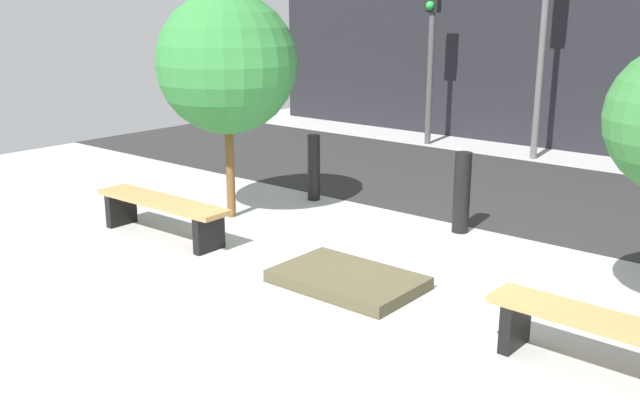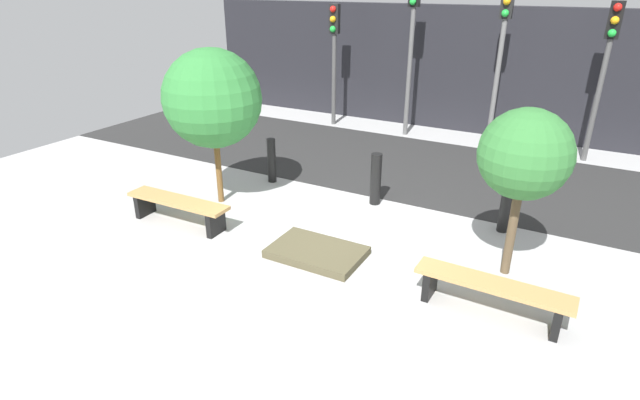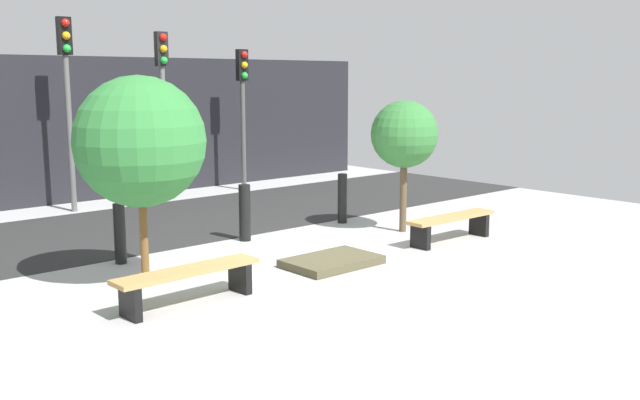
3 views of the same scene
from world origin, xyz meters
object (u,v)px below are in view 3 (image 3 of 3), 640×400
(tree_behind_right_bench, at_px, (404,135))
(bench_left, at_px, (188,278))
(traffic_light_east, at_px, (243,94))
(bollard_far_left, at_px, (120,234))
(tree_behind_left_bench, at_px, (140,142))
(bollard_left, at_px, (245,213))
(planter_bed, at_px, (332,262))
(traffic_light_mid_east, at_px, (163,86))
(bollard_center, at_px, (342,198))
(traffic_light_mid_west, at_px, (67,80))
(bench_right, at_px, (451,223))

(tree_behind_right_bench, bearing_deg, bench_left, -167.99)
(bench_left, relative_size, traffic_light_east, 0.56)
(tree_behind_right_bench, relative_size, bollard_far_left, 2.60)
(tree_behind_left_bench, distance_m, bollard_left, 3.35)
(tree_behind_left_bench, xyz_separation_m, traffic_light_east, (6.05, 6.10, 0.46))
(planter_bed, bearing_deg, tree_behind_right_bench, 19.31)
(bollard_far_left, height_order, bollard_left, bollard_left)
(bench_left, bearing_deg, traffic_light_mid_east, 61.05)
(traffic_light_east, bearing_deg, bollard_center, -101.97)
(tree_behind_right_bench, relative_size, traffic_light_mid_west, 0.60)
(planter_bed, bearing_deg, bench_left, -175.71)
(bench_left, height_order, tree_behind_left_bench, tree_behind_left_bench)
(bollard_center, xyz_separation_m, traffic_light_east, (1.01, 4.74, 1.97))
(tree_behind_right_bench, bearing_deg, bench_right, -90.00)
(bench_right, xyz_separation_m, bollard_center, (-0.29, 2.49, 0.15))
(bollard_far_left, height_order, traffic_light_east, traffic_light_east)
(planter_bed, xyz_separation_m, traffic_light_mid_west, (-1.13, 7.03, 2.75))
(bollard_far_left, xyz_separation_m, traffic_light_mid_west, (1.25, 4.74, 2.34))
(bollard_center, xyz_separation_m, traffic_light_mid_west, (-3.51, 4.74, 2.32))
(traffic_light_mid_west, bearing_deg, tree_behind_right_bench, -58.09)
(planter_bed, height_order, tree_behind_right_bench, tree_behind_right_bench)
(tree_behind_right_bench, bearing_deg, bollard_center, 102.16)
(traffic_light_mid_west, distance_m, traffic_light_east, 4.52)
(traffic_light_mid_west, bearing_deg, bench_left, -102.03)
(bench_left, distance_m, bollard_far_left, 2.51)
(bollard_left, height_order, traffic_light_east, traffic_light_east)
(tree_behind_right_bench, bearing_deg, traffic_light_mid_west, 121.91)
(traffic_light_mid_east, height_order, traffic_light_east, traffic_light_mid_east)
(tree_behind_right_bench, distance_m, traffic_light_mid_east, 6.35)
(bench_left, relative_size, bollard_left, 1.98)
(bollard_left, bearing_deg, traffic_light_mid_west, 103.37)
(tree_behind_right_bench, height_order, bollard_left, tree_behind_right_bench)
(traffic_light_east, bearing_deg, traffic_light_mid_east, 179.98)
(traffic_light_east, bearing_deg, planter_bed, -115.70)
(planter_bed, height_order, traffic_light_east, traffic_light_east)
(tree_behind_left_bench, relative_size, traffic_light_mid_east, 0.74)
(bollard_far_left, bearing_deg, planter_bed, -43.89)
(bench_left, bearing_deg, traffic_light_east, 48.82)
(planter_bed, relative_size, bollard_center, 1.46)
(bollard_far_left, bearing_deg, traffic_light_mid_east, 53.54)
(bench_right, distance_m, traffic_light_mid_east, 7.76)
(bollard_far_left, xyz_separation_m, bollard_left, (2.38, 0.00, 0.03))
(tree_behind_right_bench, distance_m, traffic_light_east, 6.17)
(planter_bed, relative_size, bollard_left, 1.43)
(planter_bed, bearing_deg, tree_behind_left_bench, 160.69)
(bollard_left, bearing_deg, bollard_far_left, 180.00)
(planter_bed, height_order, bollard_center, bollard_center)
(bench_left, distance_m, bollard_center, 5.63)
(bench_left, xyz_separation_m, tree_behind_left_bench, (0.00, 1.14, 1.66))
(bench_right, xyz_separation_m, tree_behind_left_bench, (-5.34, 1.14, 1.67))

